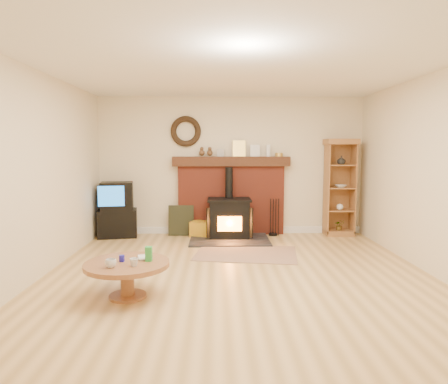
{
  "coord_description": "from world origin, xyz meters",
  "views": [
    {
      "loc": [
        -0.27,
        -4.86,
        1.62
      ],
      "look_at": [
        -0.16,
        1.0,
        0.99
      ],
      "focal_mm": 32.0,
      "sensor_mm": 36.0,
      "label": 1
    }
  ],
  "objects_px": {
    "curio_cabinet": "(339,187)",
    "coffee_table": "(127,269)",
    "tv_unit": "(117,211)",
    "wood_stove": "(229,219)"
  },
  "relations": [
    {
      "from": "curio_cabinet",
      "to": "coffee_table",
      "type": "height_order",
      "value": "curio_cabinet"
    },
    {
      "from": "tv_unit",
      "to": "wood_stove",
      "type": "bearing_deg",
      "value": -5.39
    },
    {
      "from": "curio_cabinet",
      "to": "coffee_table",
      "type": "distance_m",
      "value": 4.59
    },
    {
      "from": "curio_cabinet",
      "to": "wood_stove",
      "type": "bearing_deg",
      "value": -172.35
    },
    {
      "from": "coffee_table",
      "to": "curio_cabinet",
      "type": "bearing_deg",
      "value": 43.91
    },
    {
      "from": "coffee_table",
      "to": "tv_unit",
      "type": "bearing_deg",
      "value": 105.64
    },
    {
      "from": "wood_stove",
      "to": "curio_cabinet",
      "type": "relative_size",
      "value": 0.78
    },
    {
      "from": "wood_stove",
      "to": "tv_unit",
      "type": "height_order",
      "value": "wood_stove"
    },
    {
      "from": "wood_stove",
      "to": "curio_cabinet",
      "type": "height_order",
      "value": "curio_cabinet"
    },
    {
      "from": "wood_stove",
      "to": "tv_unit",
      "type": "distance_m",
      "value": 2.08
    }
  ]
}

